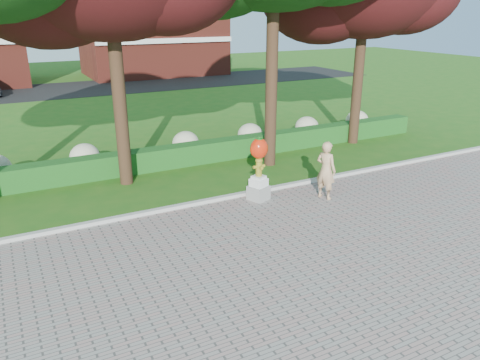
{
  "coord_description": "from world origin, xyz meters",
  "views": [
    {
      "loc": [
        -5.56,
        -9.36,
        5.69
      ],
      "look_at": [
        -0.15,
        1.0,
        1.42
      ],
      "focal_mm": 35.0,
      "sensor_mm": 36.0,
      "label": 1
    }
  ],
  "objects": [
    {
      "name": "ground",
      "position": [
        0.0,
        0.0,
        0.0
      ],
      "size": [
        100.0,
        100.0,
        0.0
      ],
      "primitive_type": "plane",
      "color": "#225B16",
      "rests_on": "ground"
    },
    {
      "name": "lawn_hedge",
      "position": [
        0.0,
        7.0,
        0.4
      ],
      "size": [
        24.0,
        0.7,
        0.8
      ],
      "primitive_type": "cube",
      "color": "#164E18",
      "rests_on": "ground"
    },
    {
      "name": "woman",
      "position": [
        3.21,
        1.64,
        0.97
      ],
      "size": [
        0.65,
        0.79,
        1.86
      ],
      "primitive_type": "imported",
      "rotation": [
        0.0,
        0.0,
        1.92
      ],
      "color": "tan",
      "rests_on": "walkway"
    },
    {
      "name": "curb",
      "position": [
        0.0,
        3.0,
        0.07
      ],
      "size": [
        40.0,
        0.18,
        0.15
      ],
      "primitive_type": "cube",
      "color": "#ADADA5",
      "rests_on": "ground"
    },
    {
      "name": "hydrangea_row",
      "position": [
        0.57,
        8.0,
        0.55
      ],
      "size": [
        20.1,
        1.1,
        0.99
      ],
      "color": "#B1AF87",
      "rests_on": "ground"
    },
    {
      "name": "hydrant_sculpture",
      "position": [
        1.29,
        2.5,
        1.12
      ],
      "size": [
        0.72,
        0.72,
        2.05
      ],
      "rotation": [
        0.0,
        0.0,
        0.37
      ],
      "color": "gray",
      "rests_on": "walkway"
    },
    {
      "name": "street",
      "position": [
        0.0,
        28.0,
        0.01
      ],
      "size": [
        50.0,
        8.0,
        0.02
      ],
      "primitive_type": "cube",
      "color": "black",
      "rests_on": "ground"
    },
    {
      "name": "walkway",
      "position": [
        0.0,
        -4.0,
        0.02
      ],
      "size": [
        40.0,
        14.0,
        0.04
      ],
      "primitive_type": "cube",
      "color": "gray",
      "rests_on": "ground"
    },
    {
      "name": "building_right",
      "position": [
        8.0,
        34.0,
        3.2
      ],
      "size": [
        12.0,
        8.0,
        6.4
      ],
      "primitive_type": "cube",
      "color": "maroon",
      "rests_on": "ground"
    }
  ]
}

